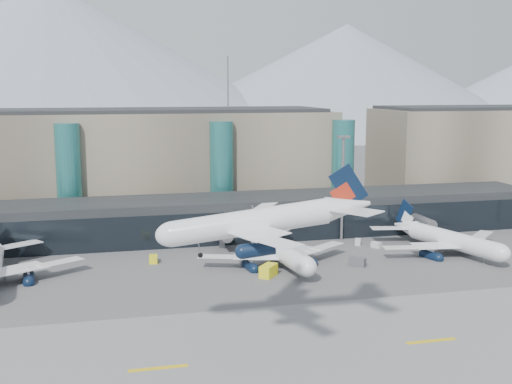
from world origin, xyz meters
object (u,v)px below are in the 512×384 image
jet_parked_mid (274,242)px  jet_parked_right (442,233)px  hero_jet (272,213)px  veh_g (376,245)px  veh_b (153,259)px  veh_e (492,249)px  veh_d (358,242)px  veh_h (268,271)px  lightmast_mid (343,182)px  veh_c (357,262)px

jet_parked_mid → jet_parked_right: size_ratio=0.99×
hero_jet → veh_g: bearing=61.2°
veh_b → veh_e: size_ratio=0.89×
veh_d → veh_h: bearing=150.6°
veh_b → jet_parked_right: bearing=-89.1°
jet_parked_right → jet_parked_mid: bearing=73.3°
lightmast_mid → veh_b: bearing=-167.6°
veh_h → jet_parked_mid: bearing=19.1°
jet_parked_mid → veh_d: (23.47, 10.04, -3.63)m
veh_g → veh_b: bearing=-122.3°
veh_e → veh_h: (-54.09, -6.34, 0.31)m
veh_e → veh_g: bearing=166.0°
veh_g → veh_h: bearing=-94.9°
jet_parked_mid → veh_g: size_ratio=15.42×
hero_jet → veh_g: hero_jet is taller
lightmast_mid → veh_c: size_ratio=7.54×
jet_parked_mid → veh_d: bearing=-75.0°
veh_b → veh_c: size_ratio=0.82×
hero_jet → veh_h: bearing=85.2°
veh_c → veh_g: veh_c is taller
lightmast_mid → veh_e: lightmast_mid is taller
veh_b → veh_h: veh_h is taller
veh_d → veh_b: bearing=119.5°
lightmast_mid → veh_g: size_ratio=11.21×
jet_parked_right → veh_d: (-16.24, 10.08, -3.63)m
veh_e → veh_g: 25.88m
hero_jet → jet_parked_mid: hero_jet is taller
jet_parked_right → lightmast_mid: bearing=32.9°
hero_jet → veh_d: size_ratio=13.20×
jet_parked_mid → veh_d: size_ratio=14.60×
veh_c → veh_h: veh_h is taller
veh_b → veh_h: (21.40, -15.47, 0.39)m
lightmast_mid → veh_c: bearing=-102.9°
veh_e → veh_b: bearing=-177.8°
jet_parked_mid → veh_b: jet_parked_mid is taller
hero_jet → jet_parked_right: hero_jet is taller
veh_e → veh_h: 54.46m
veh_b → veh_d: (48.59, 4.69, -0.11)m
lightmast_mid → veh_b: 49.58m
veh_e → jet_parked_right: bearing=169.8°
lightmast_mid → jet_parked_mid: 28.36m
lightmast_mid → veh_g: (5.12, -9.21, -13.75)m
hero_jet → veh_g: size_ratio=13.94×
veh_c → veh_d: bearing=108.4°
jet_parked_mid → veh_e: 50.62m
jet_parked_right → veh_c: jet_parked_right is taller
hero_jet → veh_d: (35.29, 53.42, -18.84)m
veh_g → veh_h: (-30.29, -16.49, 0.52)m
veh_b → veh_e: (75.49, -9.13, 0.08)m
jet_parked_mid → veh_g: jet_parked_mid is taller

